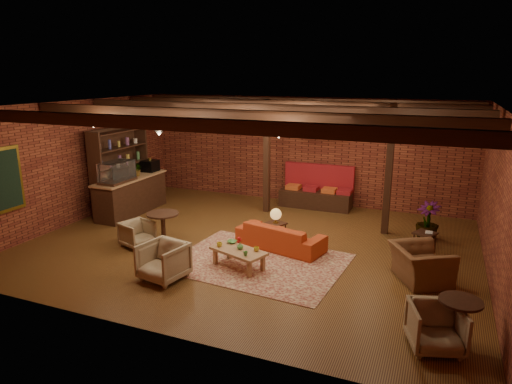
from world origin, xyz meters
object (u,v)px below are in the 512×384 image
at_px(plant_tall, 431,182).
at_px(coffee_table, 238,251).
at_px(armchair_right, 421,259).
at_px(armchair_b, 163,260).
at_px(side_table_lamp, 276,217).
at_px(armchair_a, 137,233).
at_px(round_table_left, 163,223).
at_px(armchair_far, 436,325).
at_px(side_table_book, 425,234).
at_px(round_table_right, 459,315).
at_px(sofa, 281,236).

bearing_deg(plant_tall, coffee_table, -137.89).
bearing_deg(armchair_right, armchair_b, 81.48).
distance_m(side_table_lamp, armchair_a, 3.22).
relative_size(round_table_left, armchair_far, 1.03).
xyz_separation_m(side_table_book, armchair_far, (0.33, -3.84, -0.06)).
distance_m(armchair_b, round_table_right, 5.24).
bearing_deg(round_table_right, armchair_far, -141.92).
relative_size(sofa, armchair_far, 2.70).
bearing_deg(sofa, armchair_b, 69.99).
bearing_deg(round_table_left, side_table_book, 17.73).
xyz_separation_m(side_table_lamp, armchair_far, (3.60, -3.14, -0.27)).
xyz_separation_m(sofa, plant_tall, (3.06, 1.83, 1.13)).
distance_m(sofa, armchair_far, 4.42).
distance_m(coffee_table, side_table_book, 4.19).
bearing_deg(armchair_far, round_table_left, 143.46).
distance_m(sofa, armchair_a, 3.30).
bearing_deg(armchair_b, sofa, 67.31).
xyz_separation_m(coffee_table, plant_tall, (3.50, 3.16, 1.07)).
height_order(coffee_table, armchair_far, armchair_far).
xyz_separation_m(round_table_left, side_table_book, (5.64, 1.80, -0.09)).
relative_size(coffee_table, armchair_a, 1.95).
bearing_deg(armchair_right, side_table_book, -29.93).
bearing_deg(armchair_b, round_table_left, 133.96).
xyz_separation_m(coffee_table, armchair_far, (3.82, -1.52, 0.02)).
bearing_deg(armchair_right, side_table_lamp, 45.14).
relative_size(coffee_table, round_table_right, 1.77).
bearing_deg(coffee_table, round_table_left, 166.34).
height_order(side_table_book, armchair_far, armchair_far).
bearing_deg(coffee_table, armchair_far, -21.67).
bearing_deg(plant_tall, round_table_right, -82.13).
xyz_separation_m(side_table_lamp, plant_tall, (3.28, 1.54, 0.78)).
bearing_deg(armchair_a, armchair_b, -111.30).
height_order(coffee_table, armchair_a, armchair_a).
bearing_deg(round_table_left, sofa, 17.37).
height_order(sofa, round_table_right, round_table_right).
xyz_separation_m(sofa, armchair_a, (-3.10, -1.12, 0.03)).
bearing_deg(armchair_right, coffee_table, 72.27).
relative_size(coffee_table, armchair_right, 1.19).
distance_m(side_table_lamp, plant_tall, 3.71).
bearing_deg(coffee_table, side_table_lamp, 82.31).
distance_m(round_table_left, side_table_book, 5.92).
distance_m(armchair_a, side_table_book, 6.50).
bearing_deg(armchair_a, armchair_right, -67.17).
distance_m(coffee_table, armchair_a, 2.67).
distance_m(armchair_b, armchair_far, 4.96).
relative_size(coffee_table, side_table_book, 2.29).
xyz_separation_m(sofa, coffee_table, (-0.44, -1.33, 0.06)).
xyz_separation_m(armchair_b, round_table_right, (5.23, -0.24, 0.08)).
distance_m(sofa, armchair_right, 3.10).
bearing_deg(armchair_a, sofa, -52.23).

